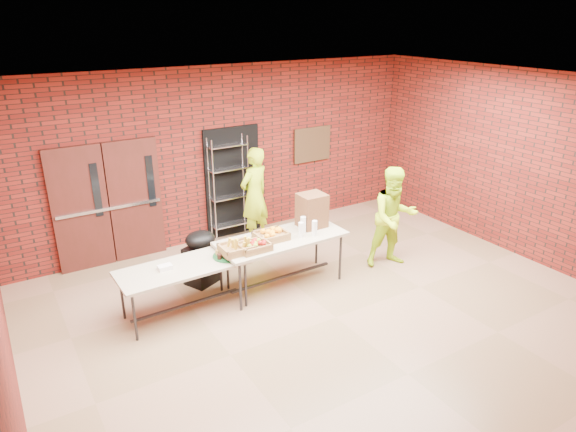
% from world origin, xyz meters
% --- Properties ---
extents(room, '(8.08, 7.08, 3.28)m').
position_xyz_m(room, '(0.00, 0.00, 1.60)').
color(room, olive).
rests_on(room, ground).
extents(double_doors, '(1.78, 0.12, 2.10)m').
position_xyz_m(double_doors, '(-2.20, 3.44, 1.05)').
color(double_doors, '#451813').
rests_on(double_doors, room).
extents(dark_doorway, '(1.10, 0.06, 2.10)m').
position_xyz_m(dark_doorway, '(0.10, 3.46, 1.05)').
color(dark_doorway, black).
rests_on(dark_doorway, room).
extents(bronze_plaque, '(0.85, 0.04, 0.70)m').
position_xyz_m(bronze_plaque, '(1.90, 3.45, 1.55)').
color(bronze_plaque, '#452D1B').
rests_on(bronze_plaque, room).
extents(wire_rack, '(0.72, 0.24, 1.97)m').
position_xyz_m(wire_rack, '(-0.04, 3.32, 0.98)').
color(wire_rack, '#BBBBC2').
rests_on(wire_rack, room).
extents(table_left, '(1.84, 0.80, 0.75)m').
position_xyz_m(table_left, '(-1.75, 1.24, 0.69)').
color(table_left, tan).
rests_on(table_left, room).
extents(table_right, '(2.02, 0.87, 0.82)m').
position_xyz_m(table_right, '(-0.17, 1.21, 0.76)').
color(table_right, tan).
rests_on(table_right, room).
extents(basket_bananas, '(0.48, 0.37, 0.15)m').
position_xyz_m(basket_bananas, '(-0.97, 1.11, 0.89)').
color(basket_bananas, '#9D6C3F').
rests_on(basket_bananas, table_right).
extents(basket_oranges, '(0.48, 0.37, 0.15)m').
position_xyz_m(basket_oranges, '(-0.34, 1.24, 0.89)').
color(basket_oranges, '#9D6C3F').
rests_on(basket_oranges, table_right).
extents(basket_apples, '(0.45, 0.35, 0.14)m').
position_xyz_m(basket_apples, '(-0.74, 1.04, 0.89)').
color(basket_apples, '#9D6C3F').
rests_on(basket_apples, table_right).
extents(muffin_tray, '(0.45, 0.45, 0.11)m').
position_xyz_m(muffin_tray, '(-1.09, 1.18, 0.80)').
color(muffin_tray, '#144B21').
rests_on(muffin_tray, table_left).
extents(napkin_box, '(0.19, 0.13, 0.06)m').
position_xyz_m(napkin_box, '(-2.00, 1.27, 0.78)').
color(napkin_box, white).
rests_on(napkin_box, table_left).
extents(coffee_dispenser, '(0.41, 0.37, 0.55)m').
position_xyz_m(coffee_dispenser, '(0.47, 1.34, 1.10)').
color(coffee_dispenser, brown).
rests_on(coffee_dispenser, table_right).
extents(cup_stack_front, '(0.08, 0.08, 0.23)m').
position_xyz_m(cup_stack_front, '(0.10, 1.08, 0.94)').
color(cup_stack_front, white).
rests_on(cup_stack_front, table_right).
extents(cup_stack_mid, '(0.08, 0.08, 0.25)m').
position_xyz_m(cup_stack_mid, '(0.30, 1.00, 0.95)').
color(cup_stack_mid, white).
rests_on(cup_stack_mid, table_right).
extents(cup_stack_back, '(0.09, 0.09, 0.27)m').
position_xyz_m(cup_stack_back, '(0.21, 1.19, 0.96)').
color(cup_stack_back, white).
rests_on(cup_stack_back, table_right).
extents(covered_grill, '(0.60, 0.57, 0.88)m').
position_xyz_m(covered_grill, '(-1.20, 1.96, 0.44)').
color(covered_grill, black).
rests_on(covered_grill, room).
extents(volunteer_woman, '(0.76, 0.63, 1.81)m').
position_xyz_m(volunteer_woman, '(0.28, 2.94, 0.90)').
color(volunteer_woman, '#BDEC1A').
rests_on(volunteer_woman, room).
extents(volunteer_man, '(0.98, 0.86, 1.72)m').
position_xyz_m(volunteer_man, '(1.80, 0.87, 0.86)').
color(volunteer_man, '#BDEC1A').
rests_on(volunteer_man, room).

